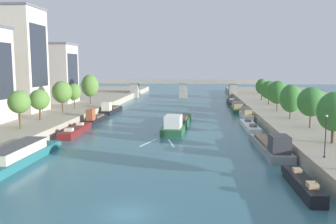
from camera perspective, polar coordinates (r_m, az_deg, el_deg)
ground_plane at (r=30.00m, az=-6.82°, el=-16.09°), size 400.00×400.00×0.00m
quay_left at (r=92.61m, az=-21.88°, el=0.18°), size 36.00×170.00×1.83m
quay_right at (r=87.98m, az=25.10°, el=-0.36°), size 36.00×170.00×1.83m
barge_midriver at (r=68.34m, az=1.54°, el=-1.71°), size 4.95×22.68×3.25m
wake_behind_barge at (r=54.90m, az=-1.36°, el=-5.03°), size 5.59×6.06×0.03m
moored_boat_left_far at (r=47.89m, az=-22.72°, el=-6.32°), size 3.72×16.39×2.36m
moored_boat_left_midway at (r=64.33m, az=-14.67°, el=-2.87°), size 2.82×13.01×2.24m
moored_boat_left_lone at (r=75.74m, az=-11.66°, el=-0.99°), size 2.27×10.77×3.16m
moored_boat_left_second at (r=89.83m, az=-9.24°, el=0.41°), size 2.96×12.80×3.09m
moored_boat_right_upstream at (r=37.09m, az=20.87°, el=-10.76°), size 1.76×10.17×2.34m
moored_boat_right_end at (r=51.17m, az=16.34°, el=-5.24°), size 3.66×15.44×3.20m
moored_boat_right_midway at (r=68.54m, az=13.10°, el=-2.23°), size 2.44×12.96×2.13m
moored_boat_right_near at (r=81.00m, az=12.53°, el=-0.33°), size 2.10×10.06×2.59m
moored_boat_right_far at (r=93.35m, az=11.08°, el=0.76°), size 2.86×12.99×2.64m
moored_boat_right_second at (r=108.74m, az=10.44°, el=1.49°), size 2.87×15.38×2.34m
tree_left_far at (r=60.96m, az=-22.94°, el=1.50°), size 3.50×3.50×6.19m
tree_left_third at (r=69.54m, az=-20.07°, el=1.89°), size 3.69×3.69×5.75m
tree_left_distant at (r=78.51m, az=-16.76°, el=3.12°), size 4.23×4.23×6.83m
tree_left_nearest at (r=85.17m, az=-14.95°, el=3.19°), size 3.24×3.24×5.92m
tree_left_past_mid at (r=94.60m, az=-12.51°, el=4.18°), size 4.49×4.49×7.69m
tree_right_end_of_row at (r=50.56m, az=25.27°, el=0.05°), size 4.34×4.34×6.78m
tree_right_midway at (r=61.56m, az=22.14°, el=1.53°), size 4.39×4.39×6.66m
tree_right_second at (r=71.17m, az=19.24°, el=2.09°), size 4.18×4.18×6.54m
tree_right_past_mid at (r=82.61m, az=17.30°, el=3.06°), size 4.66×4.66×6.71m
tree_right_third at (r=95.54m, az=16.03°, el=3.44°), size 4.57×4.57×6.09m
tree_right_distant at (r=106.19m, az=14.96°, el=4.00°), size 3.66×3.66×6.23m
lamppost_right_bank at (r=42.57m, az=24.14°, el=-3.31°), size 0.28×0.28×4.81m
building_left_tall at (r=84.68m, az=-23.83°, el=7.75°), size 12.46×10.01×22.63m
building_left_middle at (r=101.70m, az=-18.59°, el=6.00°), size 13.50×9.54×15.99m
bridge_far at (r=129.95m, az=2.47°, el=4.21°), size 60.12×4.40×6.77m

